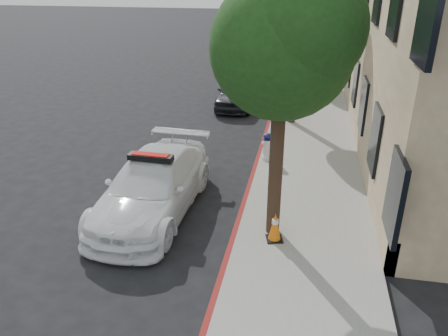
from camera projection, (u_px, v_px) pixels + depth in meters
name	position (u px, v px, depth m)	size (l,w,h in m)	color
ground	(176.00, 187.00, 12.33)	(120.00, 120.00, 0.00)	black
sidewalk	(310.00, 97.00, 20.61)	(3.20, 50.00, 0.15)	gray
curb_strip	(277.00, 96.00, 20.88)	(0.12, 50.00, 0.15)	maroon
tree_near	(284.00, 46.00, 8.25)	(2.92, 2.82, 5.62)	black
tree_mid	(299.00, 14.00, 15.44)	(2.77, 2.64, 5.43)	black
police_car	(153.00, 186.00, 10.80)	(2.15, 4.97, 1.58)	white
parked_car_mid	(237.00, 92.00, 19.32)	(1.53, 3.80, 1.29)	black
parked_car_far	(267.00, 68.00, 23.88)	(1.42, 4.08, 1.34)	black
fire_hydrant	(267.00, 147.00, 13.57)	(0.36, 0.33, 0.86)	white
traffic_cone	(275.00, 226.00, 9.53)	(0.43, 0.43, 0.68)	black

